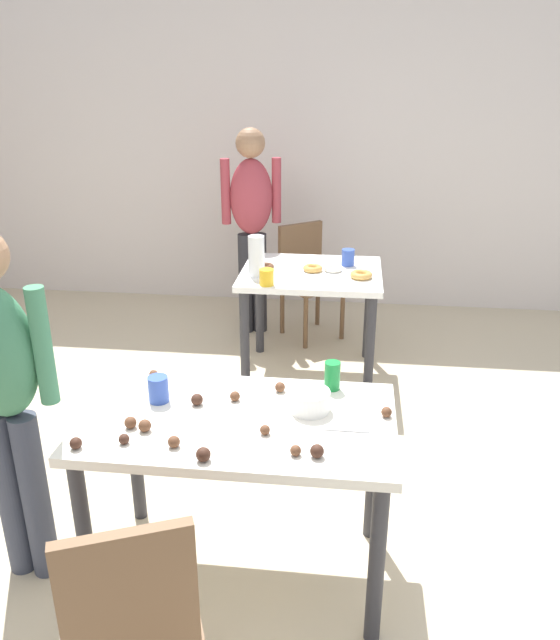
{
  "coord_description": "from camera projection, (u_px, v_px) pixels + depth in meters",
  "views": [
    {
      "loc": [
        0.3,
        -2.28,
        2.02
      ],
      "look_at": [
        -0.03,
        0.45,
        0.9
      ],
      "focal_mm": 35.7,
      "sensor_mm": 36.0,
      "label": 1
    }
  ],
  "objects": [
    {
      "name": "ground_plane",
      "position": [
        274.0,
        540.0,
        2.89
      ],
      "size": [
        6.4,
        6.4,
        0.0
      ],
      "primitive_type": "plane",
      "color": "beige"
    },
    {
      "name": "wall_back",
      "position": [
        321.0,
        154.0,
        5.35
      ],
      "size": [
        6.4,
        0.1,
        2.6
      ],
      "primitive_type": "cube",
      "color": "silver",
      "rests_on": "ground_plane"
    },
    {
      "name": "dining_table_near",
      "position": [
        239.0,
        441.0,
        2.49
      ],
      "size": [
        1.21,
        0.69,
        0.75
      ],
      "color": "silver",
      "rests_on": "ground_plane"
    },
    {
      "name": "dining_table_far",
      "position": [
        311.0,
        288.0,
        4.21
      ],
      "size": [
        0.91,
        0.76,
        0.75
      ],
      "color": "white",
      "rests_on": "ground_plane"
    },
    {
      "name": "chair_near_table",
      "position": [
        131.0,
        610.0,
        1.9
      ],
      "size": [
        0.52,
        0.52,
        0.87
      ],
      "color": "brown",
      "rests_on": "ground_plane"
    },
    {
      "name": "chair_far_table",
      "position": [
        307.0,
        273.0,
        4.93
      ],
      "size": [
        0.56,
        0.56,
        0.87
      ],
      "color": "brown",
      "rests_on": "ground_plane"
    },
    {
      "name": "person_girl_near",
      "position": [
        2.0,
        383.0,
        2.4
      ],
      "size": [
        0.45,
        0.22,
        1.49
      ],
      "color": "#383D4C",
      "rests_on": "ground_plane"
    },
    {
      "name": "person_adult_far",
      "position": [
        252.0,
        214.0,
        4.79
      ],
      "size": [
        0.45,
        0.27,
        1.58
      ],
      "color": "#28282D",
      "rests_on": "ground_plane"
    },
    {
      "name": "mixing_bowl",
      "position": [
        310.0,
        401.0,
        2.48
      ],
      "size": [
        0.16,
        0.16,
        0.08
      ],
      "primitive_type": "cylinder",
      "color": "white",
      "rests_on": "dining_table_near"
    },
    {
      "name": "soda_can",
      "position": [
        332.0,
        376.0,
        2.64
      ],
      "size": [
        0.07,
        0.07,
        0.12
      ],
      "primitive_type": "cylinder",
      "color": "#198438",
      "rests_on": "dining_table_near"
    },
    {
      "name": "fork_near",
      "position": [
        346.0,
        430.0,
        2.36
      ],
      "size": [
        0.17,
        0.02,
        0.01
      ],
      "primitive_type": "cube",
      "color": "silver",
      "rests_on": "dining_table_near"
    },
    {
      "name": "cup_near_0",
      "position": [
        158.0,
        389.0,
        2.54
      ],
      "size": [
        0.08,
        0.08,
        0.11
      ],
      "primitive_type": "cylinder",
      "color": "#3351B2",
      "rests_on": "dining_table_near"
    },
    {
      "name": "cake_ball_0",
      "position": [
        145.0,
        426.0,
        2.35
      ],
      "size": [
        0.05,
        0.05,
        0.05
      ],
      "primitive_type": "sphere",
      "color": "brown",
      "rests_on": "dining_table_near"
    },
    {
      "name": "cake_ball_1",
      "position": [
        296.0,
        451.0,
        2.2
      ],
      "size": [
        0.04,
        0.04,
        0.04
      ],
      "primitive_type": "sphere",
      "color": "brown",
      "rests_on": "dining_table_near"
    },
    {
      "name": "cake_ball_2",
      "position": [
        203.0,
        455.0,
        2.17
      ],
      "size": [
        0.05,
        0.05,
        0.05
      ],
      "primitive_type": "sphere",
      "color": "#3D2319",
      "rests_on": "dining_table_near"
    },
    {
      "name": "cake_ball_3",
      "position": [
        235.0,
        396.0,
        2.56
      ],
      "size": [
        0.04,
        0.04,
        0.04
      ],
      "primitive_type": "sphere",
      "color": "brown",
      "rests_on": "dining_table_near"
    },
    {
      "name": "cake_ball_4",
      "position": [
        154.0,
        374.0,
        2.74
      ],
      "size": [
        0.04,
        0.04,
        0.04
      ],
      "primitive_type": "sphere",
      "color": "brown",
      "rests_on": "dining_table_near"
    },
    {
      "name": "cake_ball_5",
      "position": [
        197.0,
        400.0,
        2.53
      ],
      "size": [
        0.05,
        0.05,
        0.05
      ],
      "primitive_type": "sphere",
      "color": "#3D2319",
      "rests_on": "dining_table_near"
    },
    {
      "name": "cake_ball_6",
      "position": [
        316.0,
        393.0,
        2.58
      ],
      "size": [
        0.04,
        0.04,
        0.04
      ],
      "primitive_type": "sphere",
      "color": "#3D2319",
      "rests_on": "dining_table_near"
    },
    {
      "name": "cake_ball_7",
      "position": [
        76.0,
        443.0,
        2.24
      ],
      "size": [
        0.04,
        0.04,
        0.04
      ],
      "primitive_type": "sphere",
      "color": "#3D2319",
      "rests_on": "dining_table_near"
    },
    {
      "name": "cake_ball_8",
      "position": [
        280.0,
        387.0,
        2.63
      ],
      "size": [
        0.04,
        0.04,
        0.04
      ],
      "primitive_type": "sphere",
      "color": "brown",
      "rests_on": "dining_table_near"
    },
    {
      "name": "cake_ball_9",
      "position": [
        387.0,
        412.0,
        2.44
      ],
      "size": [
        0.04,
        0.04,
        0.04
      ],
      "primitive_type": "sphere",
      "color": "brown",
      "rests_on": "dining_table_near"
    },
    {
      "name": "cake_ball_10",
      "position": [
        174.0,
        442.0,
        2.25
      ],
      "size": [
        0.04,
        0.04,
        0.04
      ],
      "primitive_type": "sphere",
      "color": "brown",
      "rests_on": "dining_table_near"
    },
    {
      "name": "cake_ball_11",
      "position": [
        317.0,
        451.0,
        2.19
      ],
      "size": [
        0.05,
        0.05,
        0.05
      ],
      "primitive_type": "sphere",
      "color": "#3D2319",
      "rests_on": "dining_table_near"
    },
    {
      "name": "cake_ball_12",
      "position": [
        130.0,
        423.0,
        2.37
      ],
      "size": [
        0.05,
        0.05,
        0.05
      ],
      "primitive_type": "sphere",
      "color": "brown",
      "rests_on": "dining_table_near"
    },
    {
      "name": "cake_ball_13",
      "position": [
        124.0,
        439.0,
        2.27
      ],
      "size": [
        0.04,
        0.04,
        0.04
      ],
      "primitive_type": "sphere",
      "color": "#3D2319",
      "rests_on": "dining_table_near"
    },
    {
      "name": "cake_ball_14",
      "position": [
        265.0,
        430.0,
        2.33
      ],
      "size": [
        0.04,
        0.04,
        0.04
      ],
      "primitive_type": "sphere",
      "color": "brown",
      "rests_on": "dining_table_near"
    },
    {
      "name": "pitcher_far",
      "position": [
        256.0,
        256.0,
        4.02
      ],
      "size": [
        0.1,
        0.1,
        0.26
      ],
      "primitive_type": "cylinder",
      "color": "white",
      "rests_on": "dining_table_far"
    },
    {
      "name": "cup_far_0",
      "position": [
        267.0,
        277.0,
        3.88
      ],
      "size": [
        0.09,
        0.09,
        0.1
      ],
      "primitive_type": "cylinder",
      "color": "yellow",
      "rests_on": "dining_table_far"
    },
    {
      "name": "cup_far_1",
      "position": [
        348.0,
        257.0,
        4.25
      ],
      "size": [
        0.09,
        0.09,
        0.11
      ],
      "primitive_type": "cylinder",
      "color": "#3351B2",
      "rests_on": "dining_table_far"
    },
    {
      "name": "donut_far_0",
      "position": [
        361.0,
        275.0,
        4.02
      ],
      "size": [
        0.14,
        0.14,
        0.04
      ],
      "primitive_type": "torus",
      "color": "gold",
      "rests_on": "dining_table_far"
    },
    {
      "name": "donut_far_1",
      "position": [
        333.0,
        269.0,
        4.15
      ],
      "size": [
        0.12,
        0.12,
        0.03
      ],
      "primitive_type": "torus",
      "color": "white",
      "rests_on": "dining_table_far"
    },
    {
      "name": "donut_far_2",
      "position": [
        313.0,
        268.0,
        4.15
      ],
      "size": [
        0.13,
        0.13,
        0.04
      ],
      "primitive_type": "torus",
      "color": "gold",
      "rests_on": "dining_table_far"
    },
    {
      "name": "donut_far_3",
      "position": [
        265.0,
        267.0,
        4.18
      ],
      "size": [
        0.12,
        0.12,
        0.04
      ],
      "primitive_type": "torus",
      "color": "brown",
      "rests_on": "dining_table_far"
    }
  ]
}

